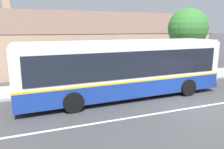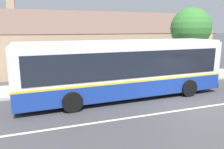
# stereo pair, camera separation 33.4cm
# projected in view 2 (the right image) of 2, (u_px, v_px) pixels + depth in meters

# --- Properties ---
(ground_plane) EXTENTS (300.00, 300.00, 0.00)m
(ground_plane) POSITION_uv_depth(u_px,v_px,m) (197.00, 108.00, 11.01)
(ground_plane) COLOR #424244
(sidewalk_far) EXTENTS (60.00, 3.00, 0.15)m
(sidewalk_far) POSITION_uv_depth(u_px,v_px,m) (142.00, 80.00, 16.52)
(sidewalk_far) COLOR #ADAAA3
(sidewalk_far) RESTS_ON ground
(lane_divider_stripe) EXTENTS (60.00, 0.16, 0.01)m
(lane_divider_stripe) POSITION_uv_depth(u_px,v_px,m) (197.00, 108.00, 11.01)
(lane_divider_stripe) COLOR beige
(lane_divider_stripe) RESTS_ON ground
(community_building) EXTENTS (25.16, 9.05, 6.70)m
(community_building) POSITION_uv_depth(u_px,v_px,m) (85.00, 49.00, 22.55)
(community_building) COLOR tan
(community_building) RESTS_ON ground
(transit_bus) EXTENTS (11.91, 3.02, 3.26)m
(transit_bus) POSITION_uv_depth(u_px,v_px,m) (124.00, 68.00, 12.40)
(transit_bus) COLOR navy
(transit_bus) RESTS_ON ground
(bench_by_building) EXTENTS (1.86, 0.51, 0.94)m
(bench_by_building) POSITION_uv_depth(u_px,v_px,m) (31.00, 85.00, 13.27)
(bench_by_building) COLOR #4C4C4C
(bench_by_building) RESTS_ON sidewalk_far
(street_tree_primary) EXTENTS (3.28, 3.28, 5.62)m
(street_tree_primary) POSITION_uv_depth(u_px,v_px,m) (191.00, 28.00, 18.02)
(street_tree_primary) COLOR #4C3828
(street_tree_primary) RESTS_ON ground
(bus_stop_sign) EXTENTS (0.36, 0.07, 2.40)m
(bus_stop_sign) POSITION_uv_depth(u_px,v_px,m) (202.00, 59.00, 16.77)
(bus_stop_sign) COLOR gray
(bus_stop_sign) RESTS_ON sidewalk_far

